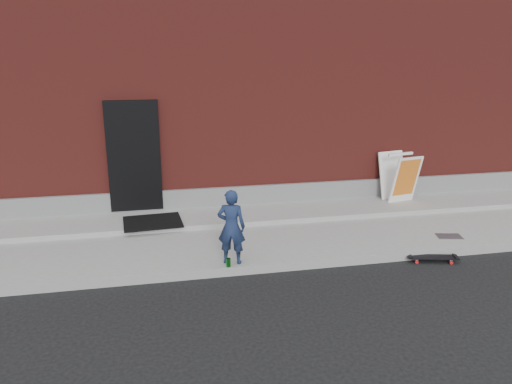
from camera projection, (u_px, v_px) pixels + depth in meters
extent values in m
plane|color=black|center=(297.00, 270.00, 8.15)|extent=(80.00, 80.00, 0.00)
cube|color=gray|center=(276.00, 234.00, 9.54)|extent=(20.00, 3.00, 0.15)
cube|color=gray|center=(265.00, 213.00, 10.35)|extent=(20.00, 1.20, 0.10)
cube|color=maroon|center=(230.00, 85.00, 14.05)|extent=(20.00, 8.00, 5.00)
cube|color=slate|center=(260.00, 194.00, 10.82)|extent=(20.00, 0.10, 0.40)
cube|color=black|center=(134.00, 156.00, 10.05)|extent=(1.05, 0.12, 2.25)
imported|color=#1A2749|center=(231.00, 227.00, 7.92)|extent=(0.52, 0.42, 1.23)
cylinder|color=red|center=(448.00, 258.00, 8.56)|extent=(0.06, 0.05, 0.06)
cylinder|color=red|center=(451.00, 263.00, 8.39)|extent=(0.06, 0.05, 0.06)
cylinder|color=red|center=(414.00, 258.00, 8.58)|extent=(0.06, 0.05, 0.06)
cylinder|color=red|center=(417.00, 262.00, 8.41)|extent=(0.06, 0.05, 0.06)
cube|color=#AFAFB4|center=(450.00, 258.00, 8.46)|extent=(0.09, 0.19, 0.02)
cube|color=#AFAFB4|center=(416.00, 258.00, 8.48)|extent=(0.09, 0.19, 0.02)
cube|color=black|center=(433.00, 257.00, 8.47)|extent=(0.86, 0.40, 0.02)
cube|color=white|center=(406.00, 180.00, 10.77)|extent=(0.68, 0.41, 1.04)
cube|color=white|center=(392.00, 175.00, 11.18)|extent=(0.68, 0.41, 1.04)
cube|color=gold|center=(406.00, 182.00, 10.76)|extent=(0.56, 0.32, 0.83)
cube|color=white|center=(401.00, 154.00, 10.83)|extent=(0.64, 0.18, 0.05)
cylinder|color=#18791F|center=(228.00, 263.00, 7.92)|extent=(0.10, 0.10, 0.14)
cube|color=black|center=(153.00, 222.00, 9.65)|extent=(1.16, 0.97, 0.03)
cube|color=#5E5D63|center=(449.00, 236.00, 9.21)|extent=(0.49, 0.37, 0.01)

